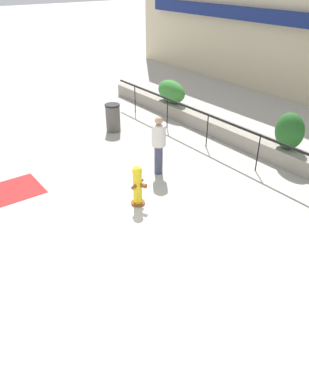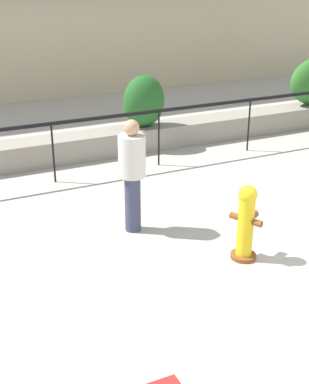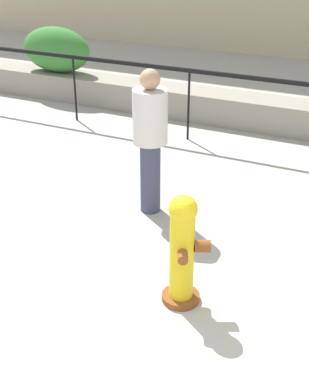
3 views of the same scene
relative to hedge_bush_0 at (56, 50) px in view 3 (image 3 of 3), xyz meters
name	(u,v)px [view 3 (image 3 of 3)]	position (x,y,z in m)	size (l,w,h in m)	color
hedge_bush_0	(56,50)	(0.00, 0.00, 0.00)	(1.49, 0.69, 0.87)	#387F33
fire_hydrant	(182,249)	(4.87, -4.96, -0.38)	(0.48, 0.47, 1.08)	brown
pedestrian	(150,134)	(3.83, -3.52, 0.05)	(0.56, 0.56, 1.73)	#383D56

